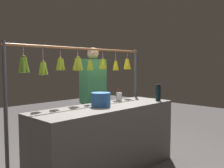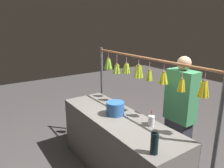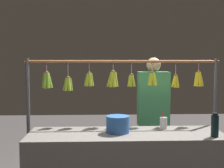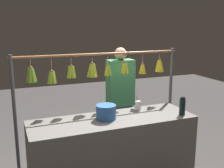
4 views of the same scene
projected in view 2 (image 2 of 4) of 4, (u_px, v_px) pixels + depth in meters
name	position (u px, v px, depth m)	size (l,w,h in m)	color
market_counter	(118.00, 146.00, 2.97)	(2.06, 0.66, 0.88)	#66605B
display_rack	(141.00, 84.00, 3.03)	(2.30, 0.15, 1.67)	#4C4C51
water_bottle	(154.00, 143.00, 2.02)	(0.08, 0.08, 0.24)	black
blue_bucket	(115.00, 108.00, 2.91)	(0.24, 0.24, 0.18)	#2C5DA6
drink_cup	(151.00, 121.00, 2.59)	(0.08, 0.08, 0.20)	silver
vendor_person	(179.00, 118.00, 2.93)	(0.40, 0.22, 1.68)	#2D2D38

